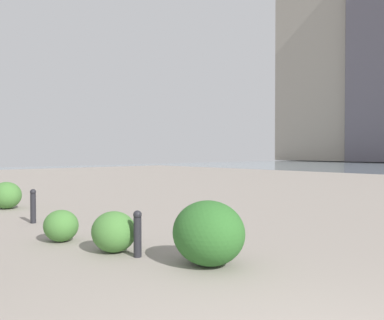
# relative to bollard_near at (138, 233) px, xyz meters

# --- Properties ---
(building_highrise) EXTENTS (14.56, 10.05, 36.66)m
(building_highrise) POSITION_rel_bollard_near_xyz_m (34.38, -66.48, 17.96)
(building_highrise) COLOR #9E9384
(building_highrise) RESTS_ON ground
(bollard_near) EXTENTS (0.13, 0.13, 0.70)m
(bollard_near) POSITION_rel_bollard_near_xyz_m (0.00, 0.00, 0.00)
(bollard_near) COLOR #232328
(bollard_near) RESTS_ON ground
(bollard_mid) EXTENTS (0.13, 0.13, 0.76)m
(bollard_mid) POSITION_rel_bollard_near_xyz_m (3.87, 0.14, 0.03)
(bollard_mid) COLOR #232328
(bollard_mid) RESTS_ON ground
(shrub_low) EXTENTS (1.06, 0.96, 0.90)m
(shrub_low) POSITION_rel_bollard_near_xyz_m (-1.02, -0.49, 0.08)
(shrub_low) COLOR #2D6628
(shrub_low) RESTS_ON ground
(shrub_round) EXTENTS (0.76, 0.68, 0.64)m
(shrub_round) POSITION_rel_bollard_near_xyz_m (0.49, 0.11, -0.05)
(shrub_round) COLOR #477F38
(shrub_round) RESTS_ON ground
(shrub_wide) EXTENTS (0.88, 0.79, 0.75)m
(shrub_wide) POSITION_rel_bollard_near_xyz_m (6.59, -0.10, 0.01)
(shrub_wide) COLOR #477F38
(shrub_wide) RESTS_ON ground
(shrub_tall) EXTENTS (0.66, 0.59, 0.56)m
(shrub_tall) POSITION_rel_bollard_near_xyz_m (1.75, 0.43, -0.09)
(shrub_tall) COLOR #477F38
(shrub_tall) RESTS_ON ground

